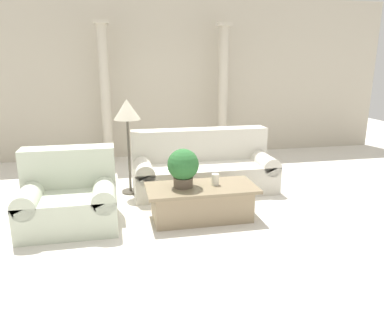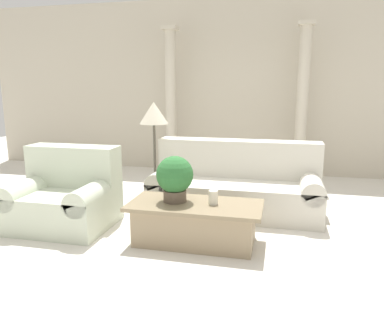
# 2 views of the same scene
# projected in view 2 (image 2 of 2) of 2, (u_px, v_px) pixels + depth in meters

# --- Properties ---
(ground_plane) EXTENTS (16.00, 16.00, 0.00)m
(ground_plane) POSITION_uv_depth(u_px,v_px,m) (194.00, 226.00, 4.42)
(ground_plane) COLOR silver
(wall_back) EXTENTS (10.00, 0.06, 3.20)m
(wall_back) POSITION_uv_depth(u_px,v_px,m) (231.00, 88.00, 6.99)
(wall_back) COLOR beige
(wall_back) RESTS_ON ground_plane
(sofa_long) EXTENTS (2.16, 0.92, 0.92)m
(sofa_long) POSITION_uv_depth(u_px,v_px,m) (236.00, 185.00, 4.90)
(sofa_long) COLOR beige
(sofa_long) RESTS_ON ground_plane
(loveseat) EXTENTS (1.13, 0.92, 0.92)m
(loveseat) POSITION_uv_depth(u_px,v_px,m) (65.00, 195.00, 4.41)
(loveseat) COLOR beige
(loveseat) RESTS_ON ground_plane
(coffee_table) EXTENTS (1.38, 0.67, 0.43)m
(coffee_table) POSITION_uv_depth(u_px,v_px,m) (195.00, 222.00, 3.92)
(coffee_table) COLOR #998466
(coffee_table) RESTS_ON ground_plane
(potted_plant) EXTENTS (0.39, 0.39, 0.49)m
(potted_plant) POSITION_uv_depth(u_px,v_px,m) (175.00, 177.00, 3.90)
(potted_plant) COLOR brown
(potted_plant) RESTS_ON coffee_table
(pillar_candle) EXTENTS (0.10, 0.10, 0.14)m
(pillar_candle) POSITION_uv_depth(u_px,v_px,m) (213.00, 197.00, 3.84)
(pillar_candle) COLOR silver
(pillar_candle) RESTS_ON coffee_table
(floor_lamp) EXTENTS (0.39, 0.39, 1.42)m
(floor_lamp) POSITION_uv_depth(u_px,v_px,m) (154.00, 119.00, 5.02)
(floor_lamp) COLOR #4C473D
(floor_lamp) RESTS_ON ground_plane
(column_left) EXTENTS (0.27, 0.27, 2.66)m
(column_left) POSITION_uv_depth(u_px,v_px,m) (171.00, 101.00, 6.86)
(column_left) COLOR beige
(column_left) RESTS_ON ground_plane
(column_right) EXTENTS (0.27, 0.27, 2.66)m
(column_right) POSITION_uv_depth(u_px,v_px,m) (302.00, 102.00, 6.34)
(column_right) COLOR beige
(column_right) RESTS_ON ground_plane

